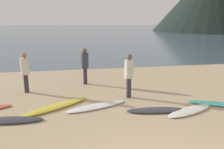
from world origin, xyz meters
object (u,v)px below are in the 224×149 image
Objects in this scene: surfboard_3 at (97,106)px; person_2 at (129,72)px; surfboard_4 at (156,110)px; surfboard_6 at (220,104)px; surfboard_2 at (56,106)px; surfboard_5 at (190,111)px; person_0 at (25,69)px; person_1 at (85,63)px; surfboard_1 at (6,120)px.

surfboard_3 is 1.32× the size of person_2.
surfboard_4 reaches higher than surfboard_6.
surfboard_2 is 4.53m from surfboard_5.
person_0 is at bearing 127.17° from surfboard_5.
surfboard_5 is 1.41m from surfboard_6.
person_1 reaches higher than surfboard_2.
surfboard_2 is 1.55× the size of person_2.
person_0 reaches higher than surfboard_2.
surfboard_6 is at bearing -43.00° from surfboard_2.
person_1 is at bearing 123.87° from surfboard_4.
surfboard_1 is 1.32× the size of person_0.
surfboard_3 is 3.24m from person_1.
surfboard_1 is 1.28× the size of person_2.
surfboard_4 is 2.47m from surfboard_6.
surfboard_2 reaches higher than surfboard_1.
surfboard_4 is 5.52m from person_0.
surfboard_4 reaches higher than surfboard_5.
surfboard_3 is at bearing -161.05° from surfboard_6.
surfboard_4 is at bearing -150.11° from surfboard_6.
surfboard_1 is at bearing 153.87° from surfboard_5.
surfboard_3 is 3.15m from surfboard_5.
surfboard_4 is 1.13m from surfboard_5.
person_0 is (0.15, 2.91, 0.94)m from surfboard_1.
person_0 is (-5.65, 3.21, 0.95)m from surfboard_5.
person_0 is 2.65m from person_1.
person_1 reaches higher than surfboard_4.
person_0 is at bearing 152.57° from surfboard_4.
surfboard_2 is 3.41m from surfboard_4.
person_2 is at bearing 114.42° from surfboard_4.
surfboard_2 is (1.42, 0.88, 0.00)m from surfboard_1.
surfboard_5 is 1.18× the size of person_1.
surfboard_4 is 1.16× the size of person_0.
person_0 is (-7.02, 2.85, 0.95)m from surfboard_6.
surfboard_1 is 2.89m from surfboard_3.
person_0 reaches higher than surfboard_4.
person_0 reaches higher than surfboard_6.
surfboard_5 is at bearing -81.55° from person_0.
surfboard_6 is 7.63m from person_0.
surfboard_5 is (4.38, -1.17, -0.01)m from surfboard_2.
person_1 is at bearing 60.44° from surfboard_1.
surfboard_4 is 0.88× the size of surfboard_6.
surfboard_6 is (5.74, -0.82, -0.01)m from surfboard_2.
surfboard_6 is 1.31× the size of person_1.
person_2 is (-0.53, 1.56, 0.96)m from surfboard_4.
surfboard_1 is at bearing 176.87° from surfboard_2.
surfboard_2 reaches higher than surfboard_3.
person_0 is 0.98× the size of person_2.
surfboard_1 reaches higher than surfboard_6.
surfboard_5 is 5.22m from person_1.
surfboard_6 is 5.91m from person_1.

